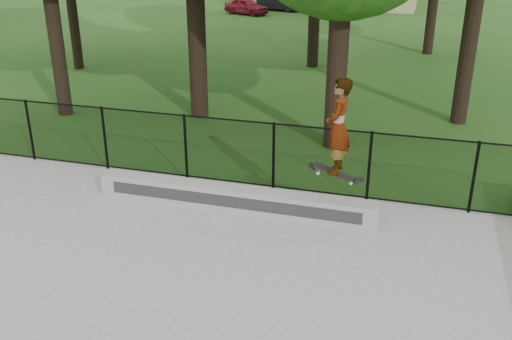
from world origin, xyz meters
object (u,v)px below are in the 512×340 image
object	(u,v)px
skater_airborne	(338,128)
car_a	(246,6)
car_c	(350,3)
grind_ledge	(234,199)
car_b	(279,3)

from	to	relation	value
skater_airborne	car_a	bearing A→B (deg)	110.32
car_a	car_c	bearing A→B (deg)	-40.31
car_c	skater_airborne	bearing A→B (deg)	-157.07
grind_ledge	car_c	xyz separation A→B (m)	(-1.75, 30.36, 0.25)
car_a	skater_airborne	xyz separation A→B (m)	(10.08, -27.23, 1.52)
grind_ledge	car_c	size ratio (longest dim) A/B	1.62
car_a	skater_airborne	distance (m)	29.08
grind_ledge	skater_airborne	distance (m)	2.66
car_a	car_b	xyz separation A→B (m)	(1.63, 2.40, -0.00)
grind_ledge	car_a	bearing A→B (deg)	106.65
car_b	skater_airborne	bearing A→B (deg)	-150.49
grind_ledge	skater_airborne	world-z (taller)	skater_airborne
car_c	skater_airborne	world-z (taller)	skater_airborne
car_a	car_b	world-z (taller)	car_a
grind_ledge	car_a	world-z (taller)	car_a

